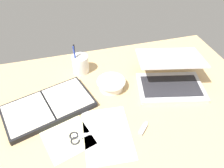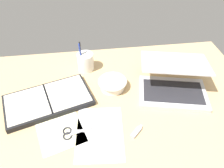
# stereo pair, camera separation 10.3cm
# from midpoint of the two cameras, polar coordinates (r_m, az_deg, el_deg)

# --- Properties ---
(desk_top) EXTENTS (1.40, 1.00, 0.02)m
(desk_top) POSITION_cam_midpoint_polar(r_m,az_deg,el_deg) (1.02, 4.60, -6.89)
(desk_top) COLOR tan
(desk_top) RESTS_ON ground
(laptop) EXTENTS (0.38, 0.37, 0.14)m
(laptop) POSITION_cam_midpoint_polar(r_m,az_deg,el_deg) (1.12, 18.31, 0.32)
(laptop) COLOR #B7B7BC
(laptop) RESTS_ON desk_top
(bowl) EXTENTS (0.14, 0.14, 0.05)m
(bowl) POSITION_cam_midpoint_polar(r_m,az_deg,el_deg) (1.09, 2.82, -0.03)
(bowl) COLOR silver
(bowl) RESTS_ON desk_top
(pen_cup) EXTENTS (0.09, 0.09, 0.17)m
(pen_cup) POSITION_cam_midpoint_polar(r_m,az_deg,el_deg) (1.20, -4.50, 5.75)
(pen_cup) COLOR white
(pen_cup) RESTS_ON desk_top
(planner) EXTENTS (0.44, 0.33, 0.03)m
(planner) POSITION_cam_midpoint_polar(r_m,az_deg,el_deg) (1.06, -13.68, -4.27)
(planner) COLOR black
(planner) RESTS_ON desk_top
(scissors) EXTENTS (0.13, 0.07, 0.01)m
(scissors) POSITION_cam_midpoint_polar(r_m,az_deg,el_deg) (0.93, -7.47, -12.68)
(scissors) COLOR #B7B7BC
(scissors) RESTS_ON desk_top
(paper_sheet_front) EXTENTS (0.22, 0.29, 0.00)m
(paper_sheet_front) POSITION_cam_midpoint_polar(r_m,az_deg,el_deg) (0.93, 0.01, -12.83)
(paper_sheet_front) COLOR white
(paper_sheet_front) RESTS_ON desk_top
(paper_sheet_beside_planner) EXTENTS (0.24, 0.28, 0.00)m
(paper_sheet_beside_planner) POSITION_cam_midpoint_polar(r_m,az_deg,el_deg) (0.96, -10.71, -11.09)
(paper_sheet_beside_planner) COLOR #F4EFB2
(paper_sheet_beside_planner) RESTS_ON desk_top
(usb_drive) EXTENTS (0.06, 0.06, 0.01)m
(usb_drive) POSITION_cam_midpoint_polar(r_m,az_deg,el_deg) (0.94, 9.63, -12.38)
(usb_drive) COLOR #99999E
(usb_drive) RESTS_ON desk_top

